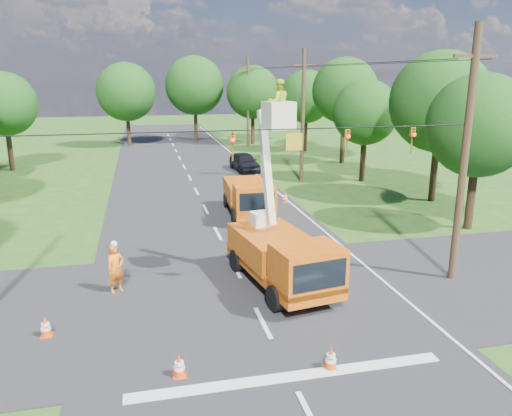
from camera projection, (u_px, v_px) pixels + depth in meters
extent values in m
plane|color=#224E17|center=(197.00, 192.00, 35.66)|extent=(140.00, 140.00, 0.00)
cube|color=black|center=(197.00, 192.00, 35.66)|extent=(12.00, 100.00, 0.06)
cube|color=black|center=(250.00, 299.00, 18.72)|extent=(56.00, 10.00, 0.07)
cube|color=silver|center=(290.00, 378.00, 13.83)|extent=(9.00, 0.45, 0.02)
cube|color=silver|center=(272.00, 188.00, 36.87)|extent=(0.12, 90.00, 0.02)
cube|color=#D1630E|center=(280.00, 267.00, 19.74)|extent=(3.29, 6.60, 0.47)
cube|color=#D1630E|center=(307.00, 268.00, 17.51)|extent=(2.57, 2.13, 1.58)
cube|color=black|center=(320.00, 276.00, 16.69)|extent=(1.98, 0.38, 1.00)
cube|color=#D1630E|center=(272.00, 245.00, 20.32)|extent=(3.06, 4.24, 1.05)
cylinder|color=black|center=(275.00, 298.00, 17.63)|extent=(0.49, 1.01, 0.97)
cylinder|color=black|center=(330.00, 289.00, 18.43)|extent=(0.49, 1.01, 0.97)
cylinder|color=black|center=(237.00, 261.00, 21.20)|extent=(0.49, 1.01, 0.97)
cylinder|color=black|center=(284.00, 254.00, 22.00)|extent=(0.49, 1.01, 0.97)
cube|color=silver|center=(261.00, 219.00, 21.16)|extent=(0.90, 0.90, 0.58)
cube|color=silver|center=(266.00, 168.00, 20.04)|extent=(0.51, 1.43, 4.56)
cube|color=silver|center=(279.00, 115.00, 18.49)|extent=(1.15, 1.15, 1.00)
imported|color=#C6E526|center=(279.00, 102.00, 18.36)|extent=(0.86, 0.69, 1.67)
cube|color=#D1630E|center=(248.00, 203.00, 29.73)|extent=(2.51, 6.15, 0.45)
cube|color=#D1630E|center=(254.00, 199.00, 27.47)|extent=(2.30, 1.82, 1.51)
cube|color=black|center=(257.00, 202.00, 26.64)|extent=(1.92, 0.15, 0.96)
cube|color=#D1630E|center=(246.00, 190.00, 30.34)|extent=(2.55, 3.84, 1.01)
cylinder|color=black|center=(235.00, 217.00, 27.80)|extent=(0.37, 0.94, 0.93)
cylinder|color=black|center=(272.00, 215.00, 28.16)|extent=(0.37, 0.94, 0.93)
cylinder|color=black|center=(227.00, 200.00, 31.44)|extent=(0.37, 0.94, 0.93)
cylinder|color=black|center=(260.00, 199.00, 31.80)|extent=(0.37, 0.94, 0.93)
imported|color=#E75813|center=(116.00, 269.00, 19.05)|extent=(0.85, 0.78, 1.94)
imported|color=black|center=(245.00, 162.00, 43.30)|extent=(2.23, 4.76, 1.57)
cone|color=#E0420B|center=(179.00, 365.00, 13.78)|extent=(0.36, 0.36, 0.70)
cube|color=#E0420B|center=(180.00, 376.00, 13.87)|extent=(0.38, 0.38, 0.04)
cylinder|color=white|center=(179.00, 363.00, 13.77)|extent=(0.26, 0.26, 0.09)
cylinder|color=white|center=(179.00, 368.00, 13.81)|extent=(0.31, 0.31, 0.09)
cone|color=#E0420B|center=(331.00, 357.00, 14.16)|extent=(0.36, 0.36, 0.70)
cube|color=#E0420B|center=(330.00, 368.00, 14.24)|extent=(0.38, 0.38, 0.04)
cylinder|color=white|center=(331.00, 355.00, 14.14)|extent=(0.26, 0.26, 0.09)
cylinder|color=white|center=(331.00, 360.00, 14.18)|extent=(0.31, 0.31, 0.09)
cone|color=#E0420B|center=(261.00, 241.00, 24.00)|extent=(0.36, 0.36, 0.70)
cube|color=#E0420B|center=(261.00, 248.00, 24.09)|extent=(0.38, 0.38, 0.04)
cylinder|color=white|center=(261.00, 240.00, 23.98)|extent=(0.26, 0.26, 0.09)
cylinder|color=white|center=(261.00, 243.00, 24.02)|extent=(0.31, 0.31, 0.09)
cone|color=#E0420B|center=(46.00, 326.00, 15.91)|extent=(0.36, 0.36, 0.70)
cube|color=#E0420B|center=(47.00, 336.00, 16.00)|extent=(0.38, 0.38, 0.04)
cylinder|color=white|center=(45.00, 324.00, 15.89)|extent=(0.26, 0.26, 0.09)
cylinder|color=white|center=(46.00, 329.00, 15.93)|extent=(0.31, 0.31, 0.09)
cone|color=#E0420B|center=(285.00, 197.00, 32.58)|extent=(0.36, 0.36, 0.70)
cube|color=#E0420B|center=(285.00, 202.00, 32.66)|extent=(0.38, 0.38, 0.04)
cylinder|color=white|center=(285.00, 196.00, 32.56)|extent=(0.26, 0.26, 0.09)
cylinder|color=white|center=(285.00, 198.00, 32.60)|extent=(0.31, 0.31, 0.09)
cylinder|color=#4C3823|center=(464.00, 159.00, 19.26)|extent=(0.30, 0.30, 10.00)
cube|color=#4C3823|center=(476.00, 56.00, 18.28)|extent=(1.80, 0.12, 0.12)
cylinder|color=#4C3823|center=(303.00, 117.00, 38.08)|extent=(0.30, 0.30, 10.00)
cube|color=#4C3823|center=(304.00, 65.00, 37.09)|extent=(1.80, 0.12, 0.12)
cylinder|color=#4C3823|center=(248.00, 103.00, 56.90)|extent=(0.30, 0.30, 10.00)
cube|color=#4C3823|center=(248.00, 68.00, 55.91)|extent=(1.80, 0.12, 0.12)
cylinder|color=black|center=(235.00, 130.00, 16.97)|extent=(18.00, 0.04, 0.04)
cube|color=#AF9115|center=(294.00, 142.00, 17.55)|extent=(0.60, 0.05, 0.60)
imported|color=#AF9115|center=(233.00, 147.00, 17.10)|extent=(0.16, 0.20, 1.00)
sphere|color=#FF0C0C|center=(233.00, 140.00, 16.92)|extent=(0.14, 0.14, 0.14)
imported|color=#AF9115|center=(347.00, 143.00, 18.01)|extent=(0.16, 0.20, 1.00)
sphere|color=#FF0C0C|center=(349.00, 136.00, 17.83)|extent=(0.14, 0.14, 0.14)
imported|color=#AF9115|center=(412.00, 141.00, 18.57)|extent=(0.16, 0.20, 1.00)
sphere|color=#FF0C0C|center=(414.00, 135.00, 18.39)|extent=(0.14, 0.14, 0.14)
cylinder|color=#382616|center=(10.00, 147.00, 43.21)|extent=(0.44, 0.44, 4.05)
sphere|color=#1B4212|center=(4.00, 104.00, 42.26)|extent=(5.40, 5.40, 5.40)
cylinder|color=#382616|center=(471.00, 193.00, 26.78)|extent=(0.44, 0.44, 3.96)
sphere|color=#1B4212|center=(479.00, 125.00, 25.84)|extent=(5.40, 5.40, 5.40)
cylinder|color=#382616|center=(434.00, 167.00, 32.67)|extent=(0.44, 0.44, 4.58)
sphere|color=#1B4212|center=(440.00, 102.00, 31.59)|extent=(6.40, 6.40, 6.40)
cylinder|color=#382616|center=(363.00, 157.00, 38.97)|extent=(0.44, 0.44, 3.78)
sphere|color=#1B4212|center=(366.00, 112.00, 38.07)|extent=(5.00, 5.00, 5.00)
cylinder|color=#382616|center=(343.00, 138.00, 46.72)|extent=(0.44, 0.44, 4.75)
sphere|color=#1B4212|center=(345.00, 91.00, 45.59)|extent=(6.00, 6.00, 6.00)
cylinder|color=#382616|center=(305.00, 132.00, 54.11)|extent=(0.44, 0.44, 4.14)
sphere|color=#1B4212|center=(306.00, 97.00, 53.13)|extent=(5.60, 5.60, 5.60)
cylinder|color=#382616|center=(128.00, 127.00, 57.53)|extent=(0.44, 0.44, 4.40)
sphere|color=#1B4212|center=(126.00, 92.00, 56.49)|extent=(6.60, 6.60, 6.60)
cylinder|color=#382616|center=(196.00, 122.00, 61.08)|extent=(0.44, 0.44, 4.84)
sphere|color=#1B4212|center=(195.00, 85.00, 59.94)|extent=(7.00, 7.00, 7.00)
cylinder|color=#382616|center=(253.00, 126.00, 59.74)|extent=(0.44, 0.44, 4.31)
sphere|color=#1B4212|center=(253.00, 92.00, 58.72)|extent=(6.20, 6.20, 6.20)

